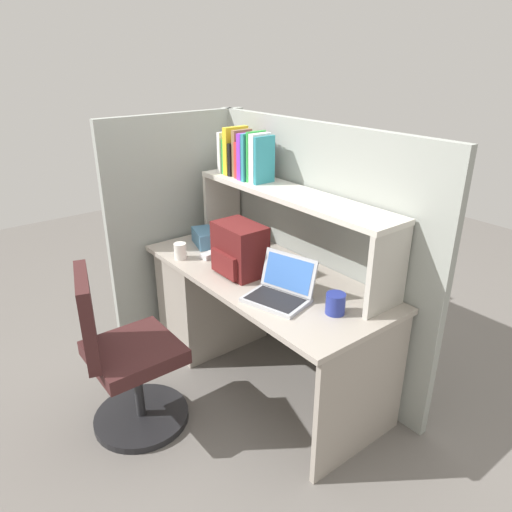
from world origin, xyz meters
TOP-DOWN VIEW (x-y plane):
  - ground_plane at (0.00, 0.00)m, footprint 8.00×8.00m
  - desk at (-0.39, 0.00)m, footprint 1.60×0.70m
  - cubicle_partition_rear at (0.00, 0.38)m, footprint 1.84×0.05m
  - cubicle_partition_left at (-0.85, -0.05)m, footprint 0.05×1.06m
  - overhead_hutch at (0.00, 0.20)m, footprint 1.44×0.28m
  - reference_books_on_shelf at (-0.42, 0.20)m, footprint 0.40×0.18m
  - laptop at (0.30, -0.12)m, footprint 0.37×0.34m
  - backpack at (-0.09, -0.10)m, footprint 0.30×0.22m
  - computer_mouse at (-0.38, -0.12)m, footprint 0.08×0.11m
  - paper_cup at (-0.47, -0.27)m, footprint 0.08×0.08m
  - tissue_box at (-0.58, -0.03)m, footprint 0.24×0.18m
  - snack_canister at (0.57, -0.01)m, footprint 0.10×0.10m
  - office_chair at (-0.13, -0.83)m, footprint 0.52×0.54m

SIDE VIEW (x-z plane):
  - ground_plane at x=0.00m, z-range 0.00..0.00m
  - office_chair at x=-0.13m, z-range -0.07..0.86m
  - desk at x=-0.39m, z-range 0.04..0.77m
  - computer_mouse at x=-0.38m, z-range 0.73..0.76m
  - cubicle_partition_rear at x=0.00m, z-range 0.00..1.55m
  - cubicle_partition_left at x=-0.85m, z-range 0.00..1.55m
  - paper_cup at x=-0.47m, z-range 0.73..0.83m
  - tissue_box at x=-0.58m, z-range 0.73..0.83m
  - laptop at x=0.30m, z-range 0.67..0.89m
  - snack_canister at x=0.57m, z-range 0.73..0.83m
  - backpack at x=-0.09m, z-range 0.73..1.02m
  - overhead_hutch at x=0.00m, z-range 0.86..1.31m
  - reference_books_on_shelf at x=-0.42m, z-range 1.17..1.46m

